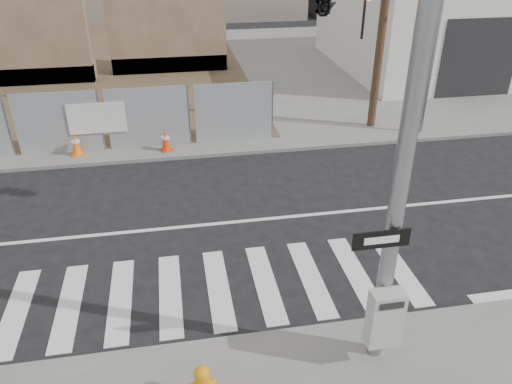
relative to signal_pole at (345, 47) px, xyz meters
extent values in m
plane|color=black|center=(-2.49, 2.05, -4.78)|extent=(100.00, 100.00, 0.00)
cube|color=slate|center=(-2.49, 16.05, -4.72)|extent=(50.00, 20.00, 0.12)
cylinder|color=gray|center=(0.01, -2.75, -1.16)|extent=(0.26, 0.26, 7.00)
cube|color=#B2B2AF|center=(-0.04, -3.03, -3.64)|extent=(0.55, 0.30, 1.05)
cube|color=black|center=(-0.24, -2.91, -2.16)|extent=(0.90, 0.03, 0.30)
cube|color=silver|center=(-0.24, -2.93, -2.16)|extent=(0.55, 0.01, 0.12)
imported|color=black|center=(0.01, -0.75, 0.79)|extent=(0.16, 0.20, 1.00)
cylinder|color=gray|center=(5.51, 6.65, -2.06)|extent=(0.12, 0.12, 5.20)
cube|color=brown|center=(-9.49, 15.45, -4.26)|extent=(6.00, 1.30, 0.80)
cube|color=brown|center=(-2.99, 16.45, -4.26)|extent=(5.50, 1.30, 0.80)
cube|color=silver|center=(11.51, 15.05, -2.26)|extent=(12.00, 10.00, 4.80)
cube|color=black|center=(9.51, 10.03, -3.06)|extent=(3.40, 0.06, 3.20)
sphere|color=orange|center=(-3.03, -3.22, -4.11)|extent=(0.25, 0.25, 0.25)
cylinder|color=orange|center=(-2.89, -3.22, -4.34)|extent=(0.15, 0.14, 0.10)
cube|color=orange|center=(-6.23, 6.74, -4.64)|extent=(0.47, 0.47, 0.03)
cone|color=orange|center=(-6.23, 6.74, -4.30)|extent=(0.42, 0.42, 0.72)
cylinder|color=silver|center=(-6.23, 6.74, -4.20)|extent=(0.28, 0.28, 0.08)
cube|color=red|center=(-3.42, 6.61, -4.65)|extent=(0.46, 0.46, 0.03)
cone|color=red|center=(-3.42, 6.61, -4.32)|extent=(0.41, 0.41, 0.69)
cylinder|color=silver|center=(-3.42, 6.61, -4.22)|extent=(0.27, 0.27, 0.08)
camera|label=1|loc=(-3.15, -8.62, 2.03)|focal=35.00mm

